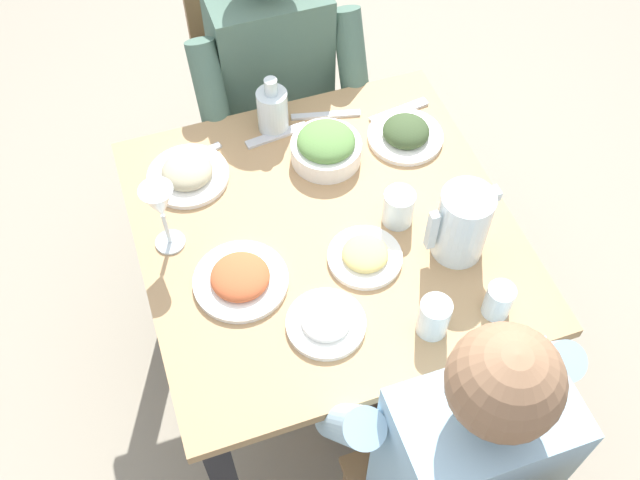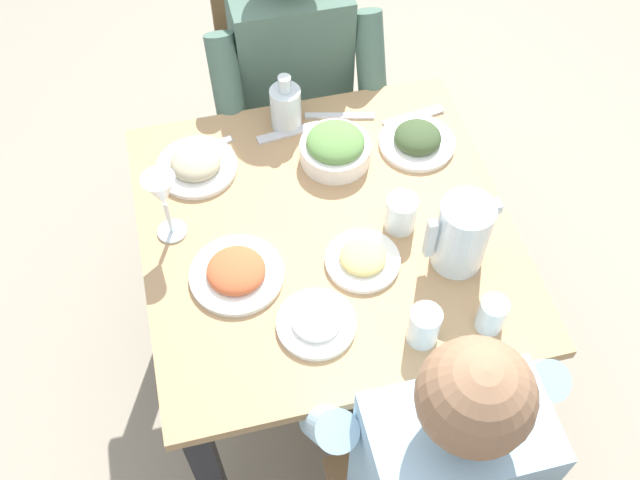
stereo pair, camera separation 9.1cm
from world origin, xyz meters
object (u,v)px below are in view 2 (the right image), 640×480
at_px(plate_rice_curry, 236,272).
at_px(oil_carafe, 286,109).
at_px(water_glass_near_left, 401,213).
at_px(dining_table, 327,258).
at_px(plate_yoghurt, 316,322).
at_px(water_glass_near_right, 492,315).
at_px(water_pitcher, 462,234).
at_px(chair_near, 286,92).
at_px(plate_beans, 196,164).
at_px(diner_far, 424,441).
at_px(water_glass_far_right, 424,326).
at_px(salad_bowl, 335,148).
at_px(plate_fries, 363,259).
at_px(diner_near, 299,102).
at_px(plate_dolmas, 417,139).
at_px(wine_glass, 162,194).

bearing_deg(plate_rice_curry, oil_carafe, -115.52).
bearing_deg(water_glass_near_left, dining_table, -9.79).
bearing_deg(plate_yoghurt, water_glass_near_right, 166.64).
bearing_deg(plate_rice_curry, water_pitcher, 171.86).
height_order(chair_near, plate_beans, chair_near).
xyz_separation_m(diner_far, plate_beans, (0.35, -0.78, 0.10)).
relative_size(water_pitcher, plate_beans, 0.93).
bearing_deg(water_glass_far_right, water_pitcher, -128.66).
distance_m(salad_bowl, water_glass_far_right, 0.54).
height_order(plate_rice_curry, water_glass_near_left, water_glass_near_left).
bearing_deg(diner_far, chair_near, -88.43).
bearing_deg(plate_beans, diner_far, 114.34).
height_order(chair_near, plate_fries, chair_near).
bearing_deg(dining_table, diner_near, -95.05).
height_order(diner_far, water_glass_near_left, diner_far).
relative_size(dining_table, plate_dolmas, 4.47).
relative_size(chair_near, water_glass_far_right, 8.86).
distance_m(dining_table, water_glass_far_right, 0.39).
bearing_deg(dining_table, water_glass_near_left, 170.21).
xyz_separation_m(dining_table, plate_rice_curry, (0.23, 0.08, 0.14)).
bearing_deg(water_glass_far_right, plate_fries, -71.72).
bearing_deg(water_glass_far_right, plate_yoghurt, -20.76).
bearing_deg(diner_far, salad_bowl, -89.48).
bearing_deg(plate_dolmas, salad_bowl, -0.48).
bearing_deg(chair_near, plate_rice_curry, 71.03).
bearing_deg(plate_yoghurt, water_glass_near_left, -139.69).
bearing_deg(plate_beans, water_glass_near_right, 132.88).
bearing_deg(water_glass_near_right, plate_yoghurt, -13.36).
bearing_deg(oil_carafe, wine_glass, 39.72).
distance_m(water_pitcher, water_glass_near_left, 0.16).
bearing_deg(water_glass_near_right, chair_near, -77.65).
height_order(diner_far, wine_glass, diner_far).
bearing_deg(dining_table, plate_rice_curry, 19.30).
relative_size(chair_near, plate_yoghurt, 4.97).
relative_size(water_glass_near_left, oil_carafe, 0.57).
distance_m(diner_far, water_pitcher, 0.45).
xyz_separation_m(chair_near, plate_dolmas, (-0.24, 0.52, 0.25)).
height_order(diner_near, plate_yoghurt, diner_near).
xyz_separation_m(salad_bowl, plate_yoghurt, (0.16, 0.46, -0.03)).
distance_m(dining_table, plate_dolmas, 0.39).
height_order(dining_table, salad_bowl, salad_bowl).
distance_m(chair_near, water_glass_far_right, 1.09).
bearing_deg(water_glass_near_right, water_pitcher, -86.78).
relative_size(chair_near, plate_rice_curry, 4.02).
height_order(diner_far, plate_beans, diner_far).
bearing_deg(water_glass_near_left, water_glass_near_right, 109.50).
bearing_deg(water_glass_near_right, plate_fries, -45.00).
bearing_deg(diner_near, salad_bowl, 95.07).
distance_m(plate_beans, water_glass_far_right, 0.71).
relative_size(plate_fries, oil_carafe, 1.05).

